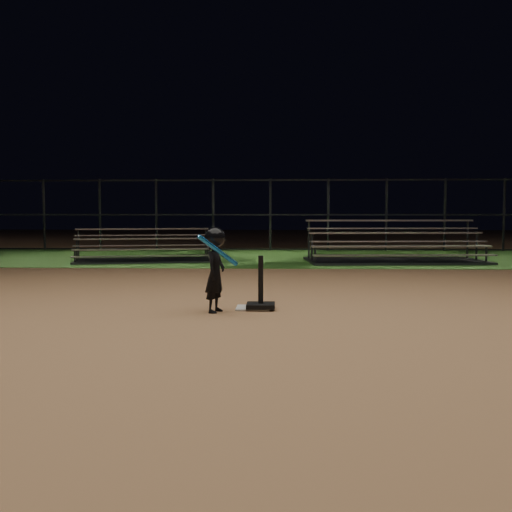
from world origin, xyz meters
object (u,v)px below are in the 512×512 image
at_px(bleacher_right, 395,254).
at_px(bleacher_left, 144,255).
at_px(home_plate, 253,308).
at_px(batting_tee, 261,299).
at_px(child_batter, 215,267).

bearing_deg(bleacher_right, bleacher_left, 175.31).
height_order(home_plate, bleacher_right, bleacher_right).
bearing_deg(home_plate, bleacher_right, 67.03).
xyz_separation_m(home_plate, batting_tee, (0.11, -0.06, 0.14)).
xyz_separation_m(home_plate, child_batter, (-0.48, -0.32, 0.58)).
distance_m(home_plate, batting_tee, 0.18).
relative_size(batting_tee, bleacher_right, 0.15).
relative_size(home_plate, bleacher_right, 0.09).
height_order(home_plate, batting_tee, batting_tee).
bearing_deg(batting_tee, bleacher_right, 67.83).
xyz_separation_m(batting_tee, child_batter, (-0.59, -0.26, 0.45)).
bearing_deg(home_plate, bleacher_left, 112.57).
bearing_deg(child_batter, bleacher_left, 35.70).
relative_size(home_plate, child_batter, 0.40).
distance_m(child_batter, bleacher_right, 9.18).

